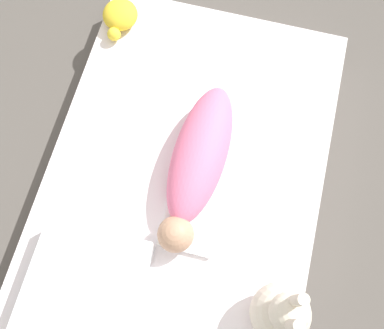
% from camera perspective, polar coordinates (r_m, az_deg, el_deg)
% --- Properties ---
extents(ground_plane, '(12.00, 12.00, 0.00)m').
position_cam_1_polar(ground_plane, '(1.75, -0.96, -3.14)').
color(ground_plane, '#514C47').
extents(bed_mattress, '(1.46, 0.98, 0.15)m').
position_cam_1_polar(bed_mattress, '(1.68, -1.01, -2.44)').
color(bed_mattress, white).
rests_on(bed_mattress, ground_plane).
extents(burp_cloth, '(0.16, 0.19, 0.02)m').
position_cam_1_polar(burp_cloth, '(1.55, -0.36, -8.09)').
color(burp_cloth, white).
rests_on(burp_cloth, bed_mattress).
extents(swaddled_baby, '(0.62, 0.20, 0.16)m').
position_cam_1_polar(swaddled_baby, '(1.54, 0.76, 0.41)').
color(swaddled_baby, pink).
rests_on(swaddled_baby, bed_mattress).
extents(pillow, '(0.36, 0.35, 0.12)m').
position_cam_1_polar(pillow, '(1.52, -13.37, -14.86)').
color(pillow, white).
rests_on(pillow, bed_mattress).
extents(bunny_plush, '(0.19, 0.19, 0.38)m').
position_cam_1_polar(bunny_plush, '(1.44, 11.36, -18.04)').
color(bunny_plush, beige).
rests_on(bunny_plush, bed_mattress).
extents(turtle_plush, '(0.18, 0.14, 0.09)m').
position_cam_1_polar(turtle_plush, '(1.89, -9.17, 18.09)').
color(turtle_plush, yellow).
rests_on(turtle_plush, bed_mattress).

